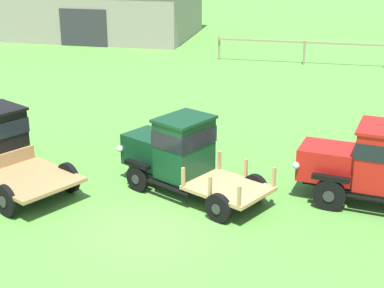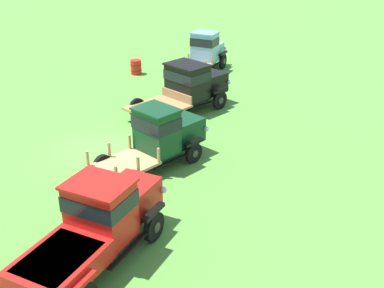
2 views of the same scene
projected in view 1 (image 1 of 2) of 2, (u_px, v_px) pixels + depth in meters
name	position (u px, v px, depth m)	size (l,w,h in m)	color
ground_plane	(148.00, 227.00, 15.15)	(240.00, 240.00, 0.00)	#518E38
farm_shed	(72.00, 3.00, 42.17)	(17.92, 9.35, 4.42)	gray
vintage_truck_midrow_center	(179.00, 153.00, 16.94)	(4.91, 3.57, 2.27)	black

